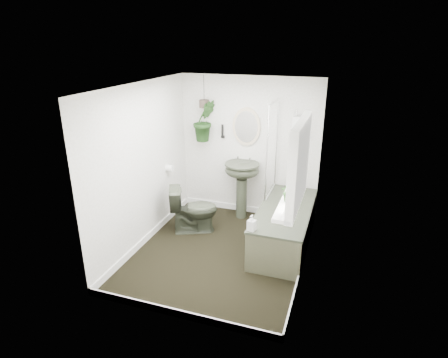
% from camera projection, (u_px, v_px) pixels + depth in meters
% --- Properties ---
extents(floor, '(2.30, 2.80, 0.02)m').
position_uv_depth(floor, '(221.00, 252.00, 5.29)').
color(floor, black).
rests_on(floor, ground).
extents(ceiling, '(2.30, 2.80, 0.02)m').
position_uv_depth(ceiling, '(220.00, 85.00, 4.47)').
color(ceiling, white).
rests_on(ceiling, ground).
extents(wall_back, '(2.30, 0.02, 2.30)m').
position_uv_depth(wall_back, '(249.00, 147.00, 6.13)').
color(wall_back, white).
rests_on(wall_back, ground).
extents(wall_front, '(2.30, 0.02, 2.30)m').
position_uv_depth(wall_front, '(172.00, 223.00, 3.63)').
color(wall_front, white).
rests_on(wall_front, ground).
extents(wall_left, '(0.02, 2.80, 2.30)m').
position_uv_depth(wall_left, '(142.00, 166.00, 5.23)').
color(wall_left, white).
rests_on(wall_left, ground).
extents(wall_right, '(0.02, 2.80, 2.30)m').
position_uv_depth(wall_right, '(311.00, 186.00, 4.53)').
color(wall_right, white).
rests_on(wall_right, ground).
extents(skirting, '(2.30, 2.80, 0.10)m').
position_uv_depth(skirting, '(221.00, 249.00, 5.27)').
color(skirting, white).
rests_on(skirting, floor).
extents(bathtub, '(0.72, 1.72, 0.58)m').
position_uv_depth(bathtub, '(284.00, 226.00, 5.39)').
color(bathtub, '#303628').
rests_on(bathtub, floor).
extents(bath_screen, '(0.04, 0.72, 1.40)m').
position_uv_depth(bath_screen, '(272.00, 149.00, 5.57)').
color(bath_screen, silver).
rests_on(bath_screen, bathtub).
extents(shower_box, '(0.20, 0.10, 0.35)m').
position_uv_depth(shower_box, '(299.00, 128.00, 5.68)').
color(shower_box, white).
rests_on(shower_box, wall_back).
extents(oval_mirror, '(0.46, 0.03, 0.62)m').
position_uv_depth(oval_mirror, '(246.00, 127.00, 5.98)').
color(oval_mirror, '#C9B695').
rests_on(oval_mirror, wall_back).
extents(wall_sconce, '(0.04, 0.04, 0.22)m').
position_uv_depth(wall_sconce, '(222.00, 131.00, 6.13)').
color(wall_sconce, black).
rests_on(wall_sconce, wall_back).
extents(toilet_roll_holder, '(0.11, 0.11, 0.11)m').
position_uv_depth(toilet_roll_holder, '(170.00, 168.00, 5.92)').
color(toilet_roll_holder, white).
rests_on(toilet_roll_holder, wall_left).
extents(window_recess, '(0.08, 1.00, 0.90)m').
position_uv_depth(window_recess, '(299.00, 164.00, 3.75)').
color(window_recess, white).
rests_on(window_recess, wall_right).
extents(window_sill, '(0.18, 1.00, 0.04)m').
position_uv_depth(window_sill, '(290.00, 201.00, 3.92)').
color(window_sill, white).
rests_on(window_sill, wall_right).
extents(window_blinds, '(0.01, 0.86, 0.76)m').
position_uv_depth(window_blinds, '(295.00, 164.00, 3.77)').
color(window_blinds, white).
rests_on(window_blinds, wall_right).
extents(toilet, '(0.82, 0.67, 0.73)m').
position_uv_depth(toilet, '(194.00, 209.00, 5.75)').
color(toilet, '#303628').
rests_on(toilet, floor).
extents(pedestal_sink, '(0.61, 0.54, 0.96)m').
position_uv_depth(pedestal_sink, '(242.00, 190.00, 6.16)').
color(pedestal_sink, '#303628').
rests_on(pedestal_sink, floor).
extents(sill_plant, '(0.22, 0.20, 0.21)m').
position_uv_depth(sill_plant, '(290.00, 192.00, 3.84)').
color(sill_plant, black).
rests_on(sill_plant, window_sill).
extents(hanging_plant, '(0.47, 0.46, 0.67)m').
position_uv_depth(hanging_plant, '(205.00, 121.00, 6.05)').
color(hanging_plant, black).
rests_on(hanging_plant, ceiling).
extents(soap_bottle, '(0.11, 0.11, 0.21)m').
position_uv_depth(soap_bottle, '(252.00, 223.00, 4.64)').
color(soap_bottle, black).
rests_on(soap_bottle, bathtub).
extents(hanging_pot, '(0.16, 0.16, 0.12)m').
position_uv_depth(hanging_pot, '(204.00, 104.00, 5.95)').
color(hanging_pot, '#42352D').
rests_on(hanging_pot, ceiling).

